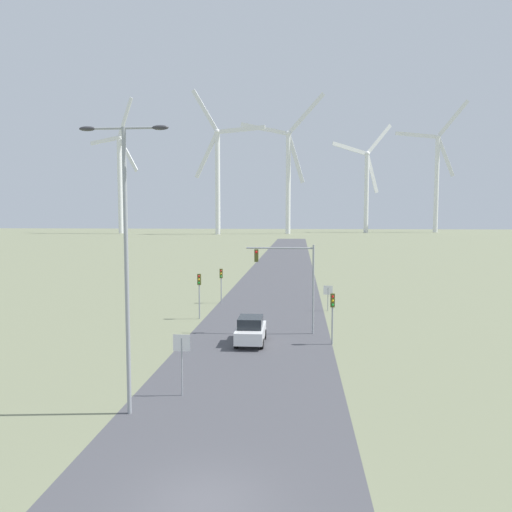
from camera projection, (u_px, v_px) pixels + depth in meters
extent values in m
plane|color=#757A5B|center=(203.00, 503.00, 14.77)|extent=(600.00, 600.00, 0.00)
cube|color=#47474C|center=(277.00, 283.00, 62.43)|extent=(10.00, 240.00, 0.01)
cylinder|color=#93999E|center=(127.00, 274.00, 20.98)|extent=(0.18, 0.18, 12.15)
cylinder|color=#93999E|center=(124.00, 128.00, 20.49)|extent=(3.08, 0.10, 0.10)
ellipsoid|color=#333338|center=(87.00, 129.00, 20.62)|extent=(0.70, 0.32, 0.20)
ellipsoid|color=#333338|center=(160.00, 128.00, 20.36)|extent=(0.70, 0.32, 0.20)
cylinder|color=#93999E|center=(182.00, 367.00, 23.50)|extent=(0.07, 0.07, 2.77)
cube|color=white|center=(181.00, 343.00, 23.39)|extent=(0.81, 0.01, 0.81)
cube|color=red|center=(182.00, 343.00, 23.40)|extent=(0.76, 0.02, 0.76)
cylinder|color=#93999E|center=(328.00, 299.00, 44.47)|extent=(0.07, 0.07, 2.10)
cube|color=white|center=(328.00, 290.00, 44.39)|extent=(0.81, 0.01, 0.81)
cube|color=red|center=(328.00, 290.00, 44.40)|extent=(0.76, 0.02, 0.76)
cylinder|color=#93999E|center=(199.00, 296.00, 40.95)|extent=(0.11, 0.11, 3.74)
cube|color=#4C511E|center=(199.00, 279.00, 40.83)|extent=(0.28, 0.24, 0.90)
sphere|color=red|center=(199.00, 276.00, 40.68)|extent=(0.16, 0.16, 0.16)
sphere|color=gold|center=(199.00, 280.00, 40.70)|extent=(0.16, 0.16, 0.16)
sphere|color=green|center=(199.00, 283.00, 40.72)|extent=(0.16, 0.16, 0.16)
cylinder|color=#93999E|center=(332.00, 319.00, 32.84)|extent=(0.11, 0.11, 3.40)
cube|color=#4C511E|center=(333.00, 300.00, 32.74)|extent=(0.28, 0.24, 0.90)
sphere|color=red|center=(333.00, 297.00, 32.59)|extent=(0.16, 0.16, 0.16)
sphere|color=gold|center=(333.00, 301.00, 32.61)|extent=(0.16, 0.16, 0.16)
sphere|color=green|center=(333.00, 305.00, 32.63)|extent=(0.16, 0.16, 0.16)
cylinder|color=#93999E|center=(221.00, 286.00, 48.37)|extent=(0.11, 0.11, 3.35)
cube|color=#4C511E|center=(221.00, 273.00, 48.27)|extent=(0.28, 0.24, 0.90)
sphere|color=red|center=(221.00, 271.00, 48.12)|extent=(0.16, 0.16, 0.16)
sphere|color=gold|center=(221.00, 274.00, 48.14)|extent=(0.16, 0.16, 0.16)
sphere|color=green|center=(221.00, 276.00, 48.16)|extent=(0.16, 0.16, 0.16)
cylinder|color=#93999E|center=(313.00, 290.00, 35.68)|extent=(0.14, 0.14, 6.43)
cylinder|color=#93999E|center=(280.00, 248.00, 35.64)|extent=(4.80, 0.12, 0.12)
cube|color=#4C511E|center=(256.00, 256.00, 35.83)|extent=(0.28, 0.24, 0.90)
sphere|color=red|center=(256.00, 252.00, 35.68)|extent=(0.18, 0.18, 0.18)
cube|color=white|center=(251.00, 333.00, 33.15)|extent=(1.82, 4.11, 0.80)
cube|color=#1E2328|center=(251.00, 322.00, 32.94)|extent=(1.57, 2.11, 0.70)
cylinder|color=black|center=(241.00, 334.00, 34.52)|extent=(0.22, 0.66, 0.66)
cylinder|color=black|center=(264.00, 334.00, 34.38)|extent=(0.22, 0.66, 0.66)
cylinder|color=black|center=(236.00, 343.00, 31.99)|extent=(0.22, 0.66, 0.66)
cylinder|color=black|center=(262.00, 344.00, 31.85)|extent=(0.22, 0.66, 0.66)
cylinder|color=white|center=(120.00, 186.00, 234.09)|extent=(2.20, 2.20, 44.73)
sphere|color=white|center=(119.00, 137.00, 232.26)|extent=(2.60, 2.60, 2.60)
cube|color=white|center=(125.00, 117.00, 229.32)|extent=(8.97, 4.70, 17.46)
cube|color=white|center=(104.00, 141.00, 237.38)|extent=(16.96, 8.58, 3.11)
cube|color=white|center=(128.00, 155.00, 230.09)|extent=(10.90, 5.64, 16.36)
cylinder|color=white|center=(218.00, 184.00, 222.57)|extent=(2.20, 2.20, 45.40)
sphere|color=white|center=(217.00, 132.00, 220.72)|extent=(2.60, 2.60, 2.60)
cube|color=white|center=(206.00, 156.00, 223.45)|extent=(11.57, 3.66, 20.07)
cube|color=white|center=(241.00, 129.00, 216.66)|extent=(21.18, 6.33, 2.50)
cube|color=white|center=(205.00, 110.00, 222.05)|extent=(12.69, 3.97, 19.46)
cylinder|color=white|center=(288.00, 184.00, 228.19)|extent=(2.20, 2.20, 45.50)
sphere|color=white|center=(288.00, 134.00, 226.34)|extent=(2.60, 2.60, 2.60)
cube|color=white|center=(264.00, 129.00, 229.15)|extent=(22.02, 4.47, 6.89)
cube|color=white|center=(296.00, 159.00, 226.37)|extent=(8.17, 1.96, 22.03)
cube|color=white|center=(306.00, 113.00, 223.50)|extent=(16.52, 3.47, 17.61)
cylinder|color=white|center=(366.00, 193.00, 246.35)|extent=(2.20, 2.20, 38.67)
sphere|color=white|center=(367.00, 154.00, 244.77)|extent=(2.60, 2.60, 2.60)
cube|color=white|center=(379.00, 139.00, 246.63)|extent=(12.96, 6.71, 15.42)
cube|color=white|center=(350.00, 148.00, 240.99)|extent=(17.38, 8.88, 5.79)
cube|color=white|center=(372.00, 174.00, 246.70)|extent=(7.03, 3.79, 18.79)
cylinder|color=white|center=(437.00, 185.00, 247.35)|extent=(2.20, 2.20, 47.09)
sphere|color=white|center=(438.00, 137.00, 245.44)|extent=(2.60, 2.60, 2.60)
cube|color=white|center=(453.00, 118.00, 241.77)|extent=(13.35, 5.60, 16.86)
cube|color=white|center=(416.00, 135.00, 249.99)|extent=(19.06, 7.83, 4.94)
cube|color=white|center=(446.00, 157.00, 244.55)|extent=(8.50, 3.71, 19.54)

